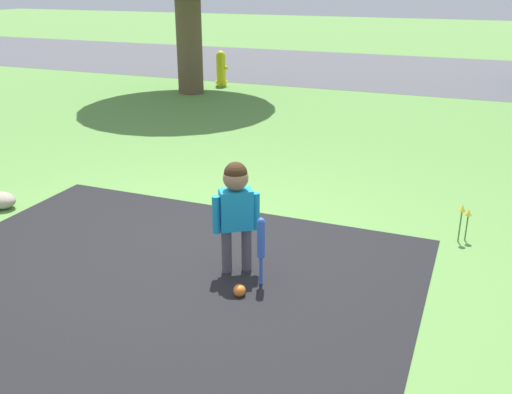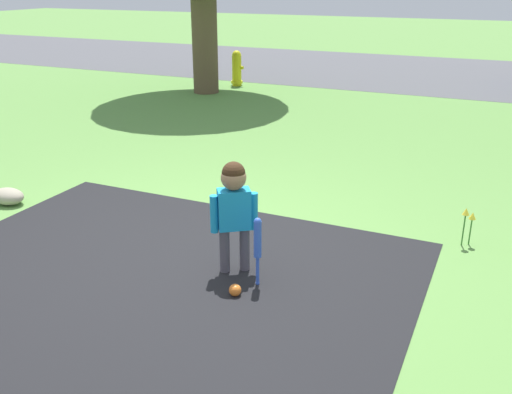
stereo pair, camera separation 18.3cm
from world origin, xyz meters
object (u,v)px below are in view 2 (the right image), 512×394
Objects in this scene: baseball_bat at (258,242)px; child at (234,202)px; sports_ball at (235,290)px; fire_hydrant at (237,69)px.

child is at bearing 153.11° from baseball_bat.
sports_ball is (0.17, -0.34, -0.53)m from child.
sports_ball is at bearing -63.89° from fire_hydrant.
child reaches higher than fire_hydrant.
baseball_bat is (0.25, -0.13, -0.23)m from child.
child is 0.36m from baseball_bat.
baseball_bat reaches higher than sports_ball.
baseball_bat is 8.37m from fire_hydrant.
baseball_bat is at bearing -62.07° from child.
fire_hydrant is (-3.83, 7.44, 0.00)m from baseball_bat.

